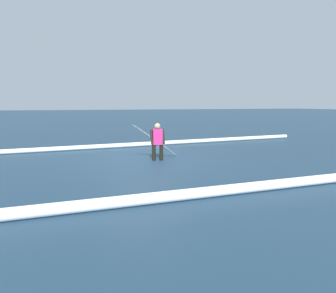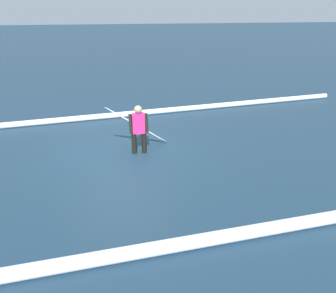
{
  "view_description": "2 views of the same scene",
  "coord_description": "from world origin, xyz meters",
  "views": [
    {
      "loc": [
        2.44,
        10.39,
        2.06
      ],
      "look_at": [
        0.06,
        3.28,
        0.94
      ],
      "focal_mm": 30.51,
      "sensor_mm": 36.0,
      "label": 1
    },
    {
      "loc": [
        1.1,
        9.47,
        3.77
      ],
      "look_at": [
        -0.55,
        3.32,
        1.27
      ],
      "focal_mm": 37.26,
      "sensor_mm": 36.0,
      "label": 2
    }
  ],
  "objects": [
    {
      "name": "ground_plane",
      "position": [
        0.0,
        0.0,
        0.0
      ],
      "size": [
        191.29,
        191.29,
        0.0
      ],
      "primitive_type": "plane",
      "color": "#1B3346"
    },
    {
      "name": "surfboard",
      "position": [
        -0.52,
        0.02,
        0.67
      ],
      "size": [
        1.93,
        0.63,
        1.38
      ],
      "color": "white",
      "rests_on": "ground_plane"
    },
    {
      "name": "wave_crest_midground",
      "position": [
        -2.92,
        4.85,
        0.12
      ],
      "size": [
        22.75,
        0.46,
        0.24
      ],
      "primitive_type": "cylinder",
      "rotation": [
        0.0,
        1.57,
        0.01
      ],
      "color": "white",
      "rests_on": "ground_plane"
    },
    {
      "name": "wave_crest_foreground",
      "position": [
        1.45,
        -3.02,
        0.1
      ],
      "size": [
        22.82,
        1.81,
        0.21
      ],
      "primitive_type": "cylinder",
      "rotation": [
        0.0,
        1.57,
        0.07
      ],
      "color": "white",
      "rests_on": "ground_plane"
    },
    {
      "name": "surfer",
      "position": [
        -0.48,
        0.45,
        0.76
      ],
      "size": [
        0.52,
        0.27,
        1.37
      ],
      "rotation": [
        0.0,
        0.0,
        3.05
      ],
      "color": "black",
      "rests_on": "ground_plane"
    }
  ]
}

